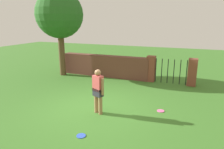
{
  "coord_description": "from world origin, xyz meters",
  "views": [
    {
      "loc": [
        3.37,
        -6.37,
        3.22
      ],
      "look_at": [
        0.18,
        1.47,
        1.0
      ],
      "focal_mm": 32.73,
      "sensor_mm": 36.0,
      "label": 1
    }
  ],
  "objects_px": {
    "person": "(98,90)",
    "frisbee_pink": "(161,111)",
    "tree": "(59,15)",
    "frisbee_blue": "(81,136)"
  },
  "relations": [
    {
      "from": "person",
      "to": "frisbee_pink",
      "type": "relative_size",
      "value": 6.0
    },
    {
      "from": "tree",
      "to": "frisbee_blue",
      "type": "height_order",
      "value": "tree"
    },
    {
      "from": "tree",
      "to": "frisbee_pink",
      "type": "height_order",
      "value": "tree"
    },
    {
      "from": "person",
      "to": "frisbee_blue",
      "type": "bearing_deg",
      "value": 118.27
    },
    {
      "from": "tree",
      "to": "frisbee_blue",
      "type": "xyz_separation_m",
      "value": [
        4.61,
        -5.68,
        -3.55
      ]
    },
    {
      "from": "frisbee_pink",
      "to": "tree",
      "type": "bearing_deg",
      "value": 154.45
    },
    {
      "from": "frisbee_blue",
      "to": "tree",
      "type": "bearing_deg",
      "value": 129.1
    },
    {
      "from": "person",
      "to": "frisbee_blue",
      "type": "height_order",
      "value": "person"
    },
    {
      "from": "tree",
      "to": "person",
      "type": "xyz_separation_m",
      "value": [
        4.42,
        -4.11,
        -2.66
      ]
    },
    {
      "from": "tree",
      "to": "person",
      "type": "bearing_deg",
      "value": -42.93
    }
  ]
}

